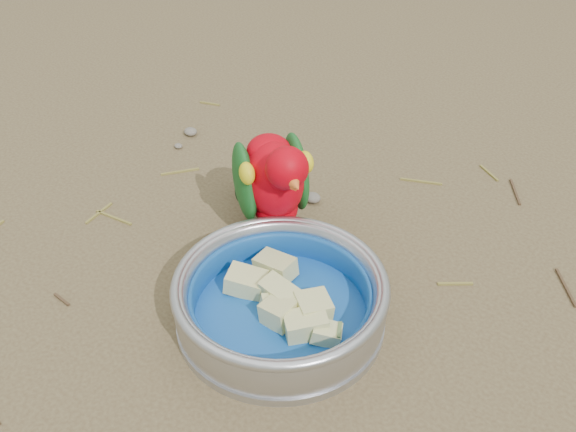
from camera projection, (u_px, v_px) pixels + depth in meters
The scene contains 6 objects.
ground at pixel (225, 303), 0.74m from camera, with size 60.00×60.00×0.00m, color brown.
food_bowl at pixel (281, 316), 0.71m from camera, with size 0.23×0.23×0.02m, color #B2B2BA.
bowl_wall at pixel (280, 296), 0.70m from camera, with size 0.23×0.23×0.04m, color #B2B2BA, non-canonical shape.
fruit_wedges at pixel (280, 301), 0.70m from camera, with size 0.14×0.14×0.03m, color #D8D489, non-canonical shape.
lory_parrot at pixel (274, 189), 0.79m from camera, with size 0.09×0.19×0.16m, color #C0000D, non-canonical shape.
ground_debris at pixel (266, 259), 0.80m from camera, with size 0.90×0.80×0.01m, color olive, non-canonical shape.
Camera 1 is at (0.39, -0.36, 0.53)m, focal length 40.00 mm.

